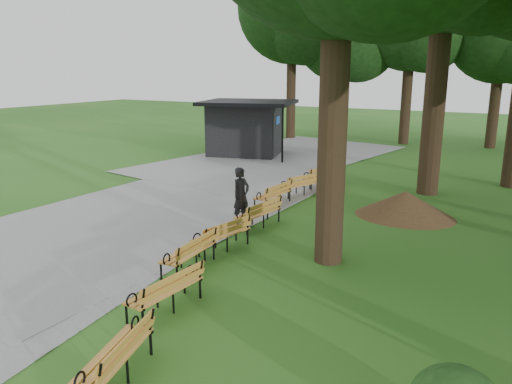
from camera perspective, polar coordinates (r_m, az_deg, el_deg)
The scene contains 14 objects.
ground at distance 13.08m, azimuth -6.64°, elevation -7.43°, with size 100.00×100.00×0.00m, color #28621C.
path at distance 17.67m, azimuth -11.59°, elevation -1.82°, with size 12.00×38.00×0.06m, color gray.
person at distance 15.53m, azimuth -1.71°, elevation -0.43°, with size 0.65×0.43×1.78m, color black.
kiosk at distance 28.08m, azimuth -1.21°, elevation 7.35°, with size 4.84×4.21×3.03m, color black, non-canonical shape.
lamp_post at distance 23.46m, azimuth 7.80°, elevation 7.21°, with size 0.32×0.32×2.80m.
dirt_mound at distance 17.06m, azimuth 16.70°, elevation -1.32°, with size 2.72×2.72×0.85m, color #47301C.
bench_0 at distance 8.37m, azimuth -15.98°, elevation -17.59°, with size 1.90×0.64×0.88m, color #C8812E, non-canonical shape.
bench_1 at distance 10.30m, azimuth -10.39°, elevation -10.99°, with size 1.90×0.64×0.88m, color #C8812E, non-canonical shape.
bench_2 at distance 12.21m, azimuth -7.73°, elevation -6.84°, with size 1.90×0.64×0.88m, color #C8812E, non-canonical shape.
bench_3 at distance 13.36m, azimuth -4.02°, elevation -4.88°, with size 1.90×0.64×0.88m, color #C8812E, non-canonical shape.
bench_4 at distance 15.26m, azimuth 0.21°, elevation -2.43°, with size 1.90×0.64×0.88m, color #C8812E, non-canonical shape.
bench_5 at distance 17.52m, azimuth 1.93°, elevation -0.28°, with size 1.90×0.64×0.88m, color #C8812E, non-canonical shape.
bench_6 at distance 19.12m, azimuth 5.09°, elevation 0.88°, with size 1.90×0.64×0.88m, color #C8812E, non-canonical shape.
bench_7 at distance 20.66m, azimuth 7.69°, elevation 1.80°, with size 1.90×0.64×0.88m, color #C8812E, non-canonical shape.
Camera 1 is at (7.16, -9.86, 4.75)m, focal length 34.98 mm.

